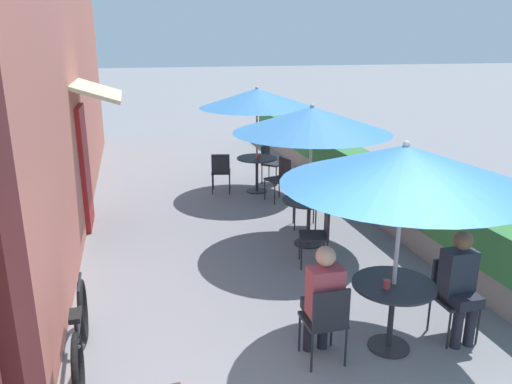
% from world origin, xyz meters
% --- Properties ---
extents(cafe_facade_wall, '(0.98, 13.97, 4.20)m').
position_xyz_m(cafe_facade_wall, '(-2.54, 6.85, 2.09)').
color(cafe_facade_wall, '#C66B5B').
rests_on(cafe_facade_wall, ground_plane).
extents(planter_hedge, '(0.60, 12.97, 1.01)m').
position_xyz_m(planter_hedge, '(2.75, 6.89, 0.54)').
color(planter_hedge, gray).
rests_on(planter_hedge, ground_plane).
extents(patio_table_near, '(0.86, 0.86, 0.75)m').
position_xyz_m(patio_table_near, '(0.93, 1.62, 0.57)').
color(patio_table_near, '#28282D').
rests_on(patio_table_near, ground_plane).
extents(patio_umbrella_near, '(2.39, 2.39, 2.24)m').
position_xyz_m(patio_umbrella_near, '(0.93, 1.62, 2.00)').
color(patio_umbrella_near, '#B7B7BC').
rests_on(patio_umbrella_near, ground_plane).
extents(cafe_chair_near_left, '(0.40, 0.40, 0.87)m').
position_xyz_m(cafe_chair_near_left, '(1.70, 1.71, 0.52)').
color(cafe_chair_near_left, '#232328').
rests_on(cafe_chair_near_left, ground_plane).
extents(seated_patron_near_left, '(0.34, 0.40, 1.25)m').
position_xyz_m(seated_patron_near_left, '(1.70, 1.60, 0.69)').
color(seated_patron_near_left, '#23232D').
rests_on(seated_patron_near_left, ground_plane).
extents(cafe_chair_near_right, '(0.40, 0.40, 0.87)m').
position_xyz_m(cafe_chair_near_right, '(0.17, 1.54, 0.52)').
color(cafe_chair_near_right, '#232328').
rests_on(cafe_chair_near_right, ground_plane).
extents(seated_patron_near_right, '(0.34, 0.40, 1.25)m').
position_xyz_m(seated_patron_near_right, '(0.17, 1.65, 0.69)').
color(seated_patron_near_right, '#23232D').
rests_on(seated_patron_near_right, ground_plane).
extents(coffee_cup_near, '(0.07, 0.07, 0.09)m').
position_xyz_m(coffee_cup_near, '(0.81, 1.56, 0.80)').
color(coffee_cup_near, '#B73D3D').
rests_on(coffee_cup_near, patio_table_near).
extents(patio_table_mid, '(0.86, 0.86, 0.75)m').
position_xyz_m(patio_table_mid, '(1.06, 4.50, 0.57)').
color(patio_table_mid, '#28282D').
rests_on(patio_table_mid, ground_plane).
extents(patio_umbrella_mid, '(2.39, 2.39, 2.24)m').
position_xyz_m(patio_umbrella_mid, '(1.06, 4.50, 2.00)').
color(patio_umbrella_mid, '#B7B7BC').
rests_on(patio_umbrella_mid, ground_plane).
extents(cafe_chair_mid_left, '(0.49, 0.49, 0.87)m').
position_xyz_m(cafe_chair_mid_left, '(0.94, 3.74, 0.52)').
color(cafe_chair_mid_left, '#232328').
rests_on(cafe_chair_mid_left, ground_plane).
extents(cafe_chair_mid_right, '(0.49, 0.49, 0.87)m').
position_xyz_m(cafe_chair_mid_right, '(1.18, 5.27, 0.52)').
color(cafe_chair_mid_right, '#232328').
rests_on(cafe_chair_mid_right, ground_plane).
extents(patio_table_far, '(0.86, 0.86, 0.75)m').
position_xyz_m(patio_table_far, '(0.98, 7.52, 0.57)').
color(patio_table_far, '#28282D').
rests_on(patio_table_far, ground_plane).
extents(patio_umbrella_far, '(2.39, 2.39, 2.24)m').
position_xyz_m(patio_umbrella_far, '(0.98, 7.52, 2.00)').
color(patio_umbrella_far, '#B7B7BC').
rests_on(patio_umbrella_far, ground_plane).
extents(cafe_chair_far_left, '(0.56, 0.56, 0.87)m').
position_xyz_m(cafe_chair_far_left, '(1.44, 8.15, 0.52)').
color(cafe_chair_far_left, '#232328').
rests_on(cafe_chair_far_left, ground_plane).
extents(cafe_chair_far_right, '(0.47, 0.47, 0.87)m').
position_xyz_m(cafe_chair_far_right, '(0.21, 7.61, 0.52)').
color(cafe_chair_far_right, '#232328').
rests_on(cafe_chair_far_right, ground_plane).
extents(cafe_chair_far_back, '(0.50, 0.50, 0.87)m').
position_xyz_m(cafe_chair_far_back, '(1.29, 6.82, 0.52)').
color(cafe_chair_far_back, '#232328').
rests_on(cafe_chair_far_back, ground_plane).
extents(coffee_cup_far, '(0.07, 0.07, 0.09)m').
position_xyz_m(coffee_cup_far, '(0.99, 7.44, 0.80)').
color(coffee_cup_far, '#B73D3D').
rests_on(coffee_cup_far, patio_table_far).
extents(bicycle_leaning, '(0.13, 1.74, 0.77)m').
position_xyz_m(bicycle_leaning, '(-2.20, 2.07, 0.35)').
color(bicycle_leaning, black).
rests_on(bicycle_leaning, ground_plane).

